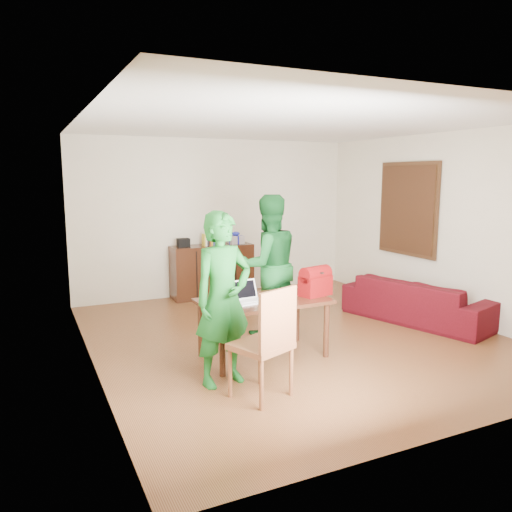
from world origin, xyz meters
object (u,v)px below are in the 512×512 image
bottle (287,298)px  red_bag (315,284)px  chair (262,365)px  person_far (268,265)px  laptop (250,299)px  person_near (223,299)px  sofa (418,300)px  table (263,306)px

bottle → red_bag: 0.60m
chair → bottle: (0.59, 0.59, 0.45)m
person_far → laptop: size_ratio=5.24×
chair → bottle: 0.95m
person_near → sofa: 3.47m
bottle → person_far: bearing=73.8°
table → chair: 1.11m
sofa → person_near: bearing=87.4°
person_far → bottle: 1.16m
laptop → red_bag: red_bag is taller
person_near → red_bag: bearing=6.3°
person_far → sofa: (2.20, -0.40, -0.61)m
person_far → red_bag: 0.86m
chair → bottle: chair is taller
sofa → person_far: bearing=62.9°
table → red_bag: red_bag is taller
bottle → sofa: (2.53, 0.70, -0.46)m
table → red_bag: (0.64, -0.08, 0.22)m
chair → person_near: person_near is taller
chair → red_bag: (1.12, 0.87, 0.50)m
person_far → sofa: bearing=171.3°
chair → laptop: bearing=50.5°
person_near → bottle: size_ratio=9.92×
table → chair: bearing=-117.7°
laptop → sofa: bearing=2.3°
person_far → table: bearing=61.7°
chair → red_bag: size_ratio=2.89×
person_far → laptop: person_far is taller
person_far → chair: bearing=63.5°
chair → person_far: 2.02m
laptop → sofa: laptop is taller
table → laptop: laptop is taller
laptop → chair: bearing=-113.5°
table → laptop: size_ratio=4.17×
person_far → bottle: bearing=75.5°
person_near → sofa: person_near is taller
chair → bottle: bearing=23.2°
person_near → bottle: (0.79, 0.13, -0.10)m
laptop → sofa: 2.89m
table → person_far: bearing=59.1°
table → chair: size_ratio=1.36×
person_far → red_bag: (0.21, -0.83, -0.10)m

